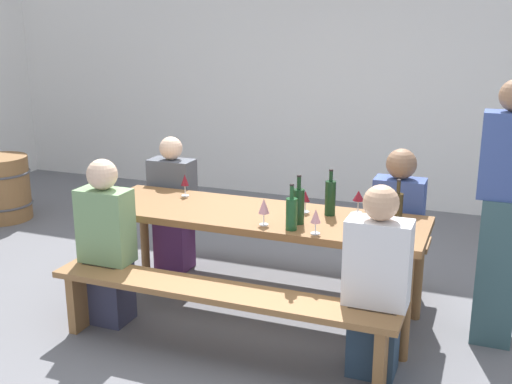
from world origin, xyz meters
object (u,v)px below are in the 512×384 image
Objects in this scene: wine_bottle_1 at (397,209)px; seated_guest_far_1 at (397,230)px; seated_guest_far_0 at (173,208)px; standing_host at (502,219)px; wine_bottle_2 at (330,197)px; wine_bottle_3 at (291,213)px; tasting_table at (256,223)px; wine_glass_4 at (305,197)px; wine_glass_1 at (358,196)px; wine_glass_3 at (264,207)px; wine_glass_2 at (185,181)px; wine_glass_0 at (316,217)px; bench_near at (218,302)px; seated_guest_near_0 at (107,246)px; seated_guest_near_1 at (376,286)px; wine_bottle_0 at (299,205)px; wine_barrel at (1,188)px; bench_far at (285,236)px.

seated_guest_far_1 is at bearing 96.77° from wine_bottle_1.
standing_host reaches higher than seated_guest_far_0.
wine_bottle_2 reaches higher than wine_bottle_3.
tasting_table is 7.44× the size of wine_bottle_1.
wine_glass_1 is at bearing 19.26° from wine_glass_4.
wine_glass_1 is 0.90× the size of wine_glass_3.
tasting_table is 13.92× the size of wine_glass_2.
wine_glass_2 is 2.26m from standing_host.
wine_glass_2 is at bearing 157.61° from wine_glass_0.
seated_guest_far_0 is (-0.94, 0.51, -0.14)m from tasting_table.
wine_bottle_3 is at bearing -7.60° from wine_glass_3.
seated_guest_far_1 is at bearing -25.96° from standing_host.
seated_guest_far_0 is (-1.28, 0.77, -0.33)m from wine_bottle_3.
seated_guest_near_0 is at bearing 170.50° from bench_near.
wine_glass_3 is at bearing -136.92° from wine_glass_1.
standing_host is at bearing 82.43° from seated_guest_far_0.
seated_guest_near_1 is at bearing -27.71° from wine_glass_0.
wine_glass_1 is 0.37m from wine_glass_4.
wine_bottle_0 is 0.23m from wine_glass_0.
seated_guest_near_1 is at bearing -54.85° from wine_bottle_2.
seated_guest_near_0 is at bearing -155.06° from wine_bottle_2.
wine_bottle_2 is 0.51m from wine_glass_3.
wine_glass_3 is at bearing 55.65° from seated_guest_far_0.
seated_guest_far_1 is at bearing 2.33° from seated_guest_near_1.
wine_glass_2 is (-0.66, 0.86, 0.51)m from bench_near.
bench_near is at bearing 38.79° from seated_guest_far_0.
wine_glass_1 reaches higher than tasting_table.
wine_bottle_0 is 0.78m from seated_guest_near_1.
wine_bottle_0 is 0.28× the size of seated_guest_far_1.
seated_guest_far_0 is (-1.90, 0.46, -0.33)m from wine_bottle_1.
seated_guest_far_1 is 0.82m from standing_host.
wine_glass_0 is 4.06m from wine_barrel.
wine_glass_4 is (-0.35, -0.12, -0.01)m from wine_glass_1.
wine_glass_0 is 0.90× the size of wine_glass_3.
wine_bottle_3 is 0.26× the size of seated_guest_near_0.
seated_guest_near_1 is 1.73× the size of wine_barrel.
wine_glass_4 reaches higher than bench_far.
seated_guest_far_1 is (1.85, 0.00, 0.03)m from seated_guest_far_0.
wine_glass_2 is (-1.17, 0.48, 0.01)m from wine_glass_0.
seated_guest_near_0 reaches higher than wine_bottle_3.
seated_guest_near_1 is 1.03× the size of seated_guest_far_0.
seated_guest_near_0 reaches higher than wine_glass_0.
wine_glass_1 is 0.24× the size of wine_barrel.
wine_glass_0 is 0.37m from wine_glass_3.
wine_bottle_3 reaches higher than bench_near.
wine_glass_2 is at bearing -0.79° from standing_host.
wine_barrel is (-3.61, 0.93, -0.52)m from wine_glass_4.
wine_bottle_1 is 0.47× the size of wine_barrel.
wine_glass_2 is 1.79m from seated_guest_near_1.
wine_bottle_1 is 0.65m from wine_glass_4.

